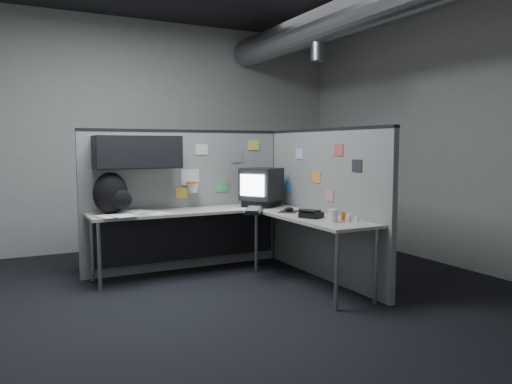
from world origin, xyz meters
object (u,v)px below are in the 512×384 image
keyboard (253,210)px  monitor (261,187)px  desk (225,222)px  backpack (112,194)px  phone (311,214)px

keyboard → monitor: bearing=40.2°
desk → keyboard: (0.25, -0.20, 0.14)m
monitor → backpack: (-1.71, 0.10, -0.02)m
keyboard → backpack: backpack is taller
phone → backpack: backpack is taller
monitor → phone: bearing=-76.7°
desk → phone: phone is taller
desk → monitor: (0.56, 0.22, 0.35)m
desk → monitor: bearing=21.2°
desk → monitor: 0.70m
monitor → desk: bearing=-145.9°
desk → monitor: monitor is taller
monitor → phone: monitor is taller
desk → keyboard: keyboard is taller
phone → backpack: size_ratio=0.58×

